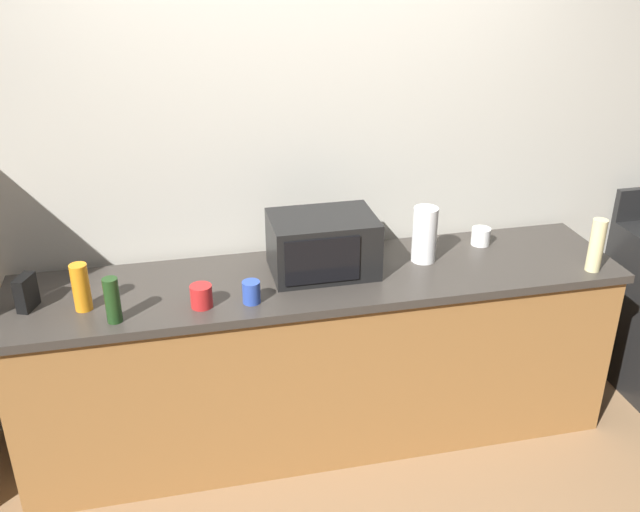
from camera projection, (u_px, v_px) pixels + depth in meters
The scene contains 12 objects.
ground_plane at pixel (339, 485), 3.31m from camera, with size 8.00×8.00×0.00m, color #93704C.
back_wall at pixel (301, 155), 3.44m from camera, with size 6.40×0.10×2.70m, color beige.
counter_run at pixel (320, 357), 3.47m from camera, with size 2.84×0.64×0.90m.
microwave at pixel (323, 244), 3.26m from camera, with size 0.48×0.35×0.27m.
paper_towel_roll at pixel (425, 235), 3.36m from camera, with size 0.12×0.12×0.27m, color white.
cordless_phone at pixel (26, 293), 2.97m from camera, with size 0.05×0.11×0.15m, color black.
bottle_dish_soap at pixel (81, 287), 2.95m from camera, with size 0.07×0.07×0.21m, color orange.
bottle_wine at pixel (112, 300), 2.86m from camera, with size 0.06×0.06×0.20m, color #1E3F19.
bottle_hand_soap at pixel (596, 245), 3.27m from camera, with size 0.07×0.07×0.25m, color beige.
mug_red at pixel (201, 296), 2.99m from camera, with size 0.09×0.09×0.10m, color red.
mug_white at pixel (481, 236), 3.57m from camera, with size 0.09×0.09×0.09m, color white.
mug_blue at pixel (251, 292), 3.03m from camera, with size 0.08×0.08×0.10m, color #2D4CB2.
Camera 1 is at (-0.64, -2.44, 2.40)m, focal length 39.85 mm.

